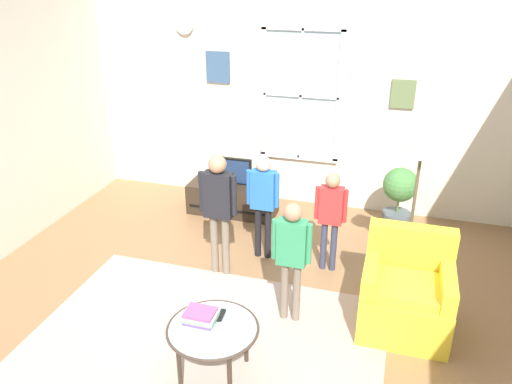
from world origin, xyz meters
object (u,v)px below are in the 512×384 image
object	(u,v)px
coffee_table	(213,331)
potted_plant_by_window	(399,196)
cup	(223,330)
television	(232,171)
person_red_shirt	(331,211)
person_blue_shirt	(263,196)
book_stack	(200,316)
tv_stand	(233,199)
person_green_shirt	(292,249)
remote_near_books	(221,315)
person_black_shirt	(219,202)
floor_lamp	(420,160)
armchair	(406,294)

from	to	relation	value
coffee_table	potted_plant_by_window	size ratio (longest dim) A/B	0.87
cup	television	bearing A→B (deg)	107.69
person_red_shirt	person_blue_shirt	distance (m)	0.74
cup	book_stack	bearing A→B (deg)	155.64
tv_stand	cup	distance (m)	2.97
person_green_shirt	person_blue_shirt	bearing A→B (deg)	118.59
remote_near_books	book_stack	bearing A→B (deg)	-144.26
book_stack	remote_near_books	size ratio (longest dim) A/B	1.87
television	person_red_shirt	bearing A→B (deg)	-35.09
tv_stand	television	xyz separation A→B (m)	(0.00, -0.00, 0.39)
tv_stand	person_blue_shirt	bearing A→B (deg)	-54.28
television	person_red_shirt	world-z (taller)	person_red_shirt
person_red_shirt	book_stack	bearing A→B (deg)	-113.09
book_stack	person_black_shirt	xyz separation A→B (m)	(-0.34, 1.34, 0.32)
tv_stand	person_red_shirt	distance (m)	1.79
book_stack	potted_plant_by_window	size ratio (longest dim) A/B	0.32
person_black_shirt	potted_plant_by_window	bearing A→B (deg)	40.00
tv_stand	person_blue_shirt	size ratio (longest dim) A/B	0.96
television	coffee_table	distance (m)	2.88
tv_stand	potted_plant_by_window	xyz separation A→B (m)	(2.07, 0.08, 0.27)
television	person_green_shirt	xyz separation A→B (m)	(1.21, -1.92, 0.15)
potted_plant_by_window	person_blue_shirt	bearing A→B (deg)	-143.85
cup	person_red_shirt	world-z (taller)	person_red_shirt
person_red_shirt	floor_lamp	world-z (taller)	floor_lamp
potted_plant_by_window	coffee_table	bearing A→B (deg)	-114.13
person_blue_shirt	book_stack	bearing A→B (deg)	-90.11
book_stack	tv_stand	bearing A→B (deg)	103.91
person_black_shirt	person_blue_shirt	bearing A→B (deg)	52.10
tv_stand	television	size ratio (longest dim) A/B	2.22
floor_lamp	tv_stand	bearing A→B (deg)	153.69
remote_near_books	person_blue_shirt	xyz separation A→B (m)	(-0.13, 1.68, 0.28)
cup	coffee_table	bearing A→B (deg)	153.43
television	floor_lamp	size ratio (longest dim) A/B	0.31
person_red_shirt	person_black_shirt	size ratio (longest dim) A/B	0.84
tv_stand	person_green_shirt	bearing A→B (deg)	-57.78
tv_stand	person_green_shirt	world-z (taller)	person_green_shirt
remote_near_books	person_black_shirt	size ratio (longest dim) A/B	0.11
coffee_table	person_black_shirt	distance (m)	1.52
book_stack	person_blue_shirt	xyz separation A→B (m)	(0.00, 1.78, 0.24)
television	person_red_shirt	distance (m)	1.72
person_black_shirt	potted_plant_by_window	size ratio (longest dim) A/B	1.59
remote_near_books	person_blue_shirt	size ratio (longest dim) A/B	0.12
person_green_shirt	armchair	bearing A→B (deg)	11.66
tv_stand	armchair	xyz separation A→B (m)	(2.21, -1.72, 0.13)
person_red_shirt	person_blue_shirt	world-z (taller)	person_blue_shirt
person_red_shirt	potted_plant_by_window	world-z (taller)	person_red_shirt
television	book_stack	size ratio (longest dim) A/B	1.96
tv_stand	coffee_table	xyz separation A→B (m)	(0.79, -2.77, 0.22)
cup	potted_plant_by_window	xyz separation A→B (m)	(1.17, 2.89, -0.03)
person_red_shirt	person_black_shirt	world-z (taller)	person_black_shirt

